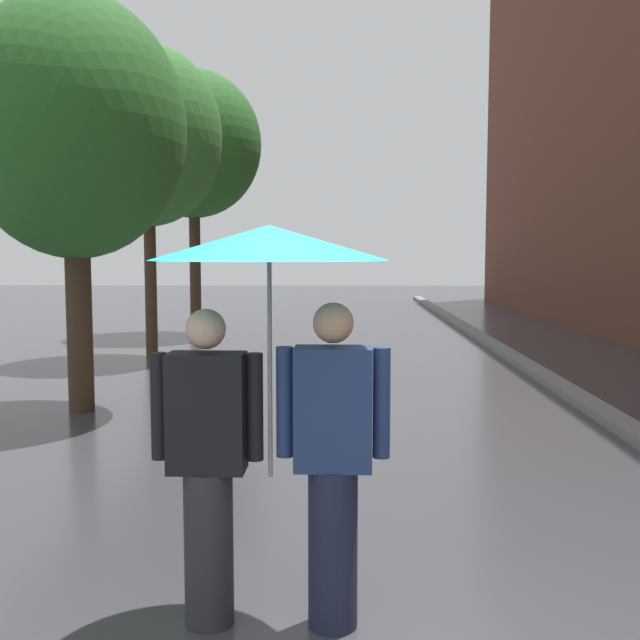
{
  "coord_description": "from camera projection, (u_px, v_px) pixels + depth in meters",
  "views": [
    {
      "loc": [
        0.09,
        -2.99,
        1.98
      ],
      "look_at": [
        -0.11,
        3.78,
        1.35
      ],
      "focal_mm": 41.69,
      "sensor_mm": 36.0,
      "label": 1
    }
  ],
  "objects": [
    {
      "name": "street_tree_3",
      "position": [
        193.0,
        145.0,
        17.33
      ],
      "size": [
        3.18,
        3.18,
        6.19
      ],
      "color": "#473323",
      "rests_on": "ground"
    },
    {
      "name": "street_tree_1",
      "position": [
        74.0,
        129.0,
        8.92
      ],
      "size": [
        2.7,
        2.7,
        5.06
      ],
      "color": "#473323",
      "rests_on": "ground"
    },
    {
      "name": "kerb_strip",
      "position": [
        519.0,
        361.0,
        13.02
      ],
      "size": [
        0.3,
        36.0,
        0.12
      ],
      "primitive_type": "cube",
      "color": "slate",
      "rests_on": "ground"
    },
    {
      "name": "couple_under_umbrella",
      "position": [
        270.0,
        353.0,
        3.83
      ],
      "size": [
        1.25,
        1.23,
        2.11
      ],
      "color": "#2D2D33",
      "rests_on": "ground"
    },
    {
      "name": "street_tree_2",
      "position": [
        148.0,
        137.0,
        13.42
      ],
      "size": [
        2.69,
        2.69,
        5.69
      ],
      "color": "#473323",
      "rests_on": "ground"
    }
  ]
}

